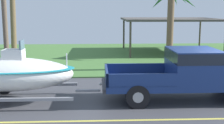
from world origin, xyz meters
name	(u,v)px	position (x,y,z in m)	size (l,w,h in m)	color
ground	(177,62)	(0.00, 8.38, -0.01)	(36.00, 22.00, 0.11)	#424247
pickup_truck_towing	(192,72)	(-1.62, 0.25, 1.04)	(5.81, 2.08, 1.87)	navy
boat_on_trailer	(7,74)	(-8.23, 0.25, 1.03)	(5.87, 2.35, 2.23)	gray
carport_awning	(170,20)	(0.36, 12.38, 2.47)	(6.93, 5.69, 2.58)	#4C4238
palm_tree_near_left	(170,3)	(-0.28, 9.61, 3.65)	(3.09, 2.70, 4.88)	brown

